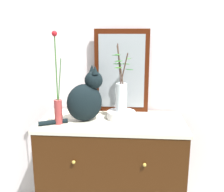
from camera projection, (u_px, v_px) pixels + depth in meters
wall_back at (115, 62)px, 2.12m from camera, size 4.40×0.08×2.60m
sideboard at (112, 177)px, 1.99m from camera, size 1.04×0.54×0.92m
mirror_leaning at (122, 71)px, 2.03m from camera, size 0.42×0.03×0.64m
cat_sitting at (86, 99)px, 1.84m from camera, size 0.45×0.28×0.40m
vase_slim_green at (58, 104)px, 1.78m from camera, size 0.06×0.05×0.63m
bowl_porcelain at (121, 115)px, 1.91m from camera, size 0.21×0.21×0.06m
vase_glass_clear at (121, 93)px, 1.87m from camera, size 0.17×0.22×0.49m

